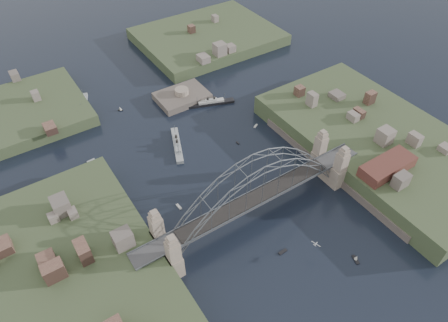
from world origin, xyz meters
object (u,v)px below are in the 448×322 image
(naval_cruiser_near, at_px, (177,145))
(ocean_liner, at_px, (211,103))
(bridge, at_px, (256,190))
(fort_island, at_px, (182,100))
(wharf_shed, at_px, (387,166))
(naval_cruiser_far, at_px, (83,105))

(naval_cruiser_near, bearing_deg, ocean_liner, 32.40)
(bridge, xyz_separation_m, fort_island, (12.00, 70.00, -12.66))
(fort_island, distance_m, ocean_liner, 13.45)
(wharf_shed, bearing_deg, bridge, 162.35)
(naval_cruiser_near, xyz_separation_m, naval_cruiser_far, (-21.56, 44.97, -0.00))
(fort_island, height_order, ocean_liner, fort_island)
(naval_cruiser_near, distance_m, ocean_liner, 30.45)
(fort_island, relative_size, naval_cruiser_far, 1.27)
(wharf_shed, distance_m, ocean_liner, 77.98)
(wharf_shed, bearing_deg, naval_cruiser_far, 124.51)
(bridge, height_order, ocean_liner, bridge)
(bridge, relative_size, ocean_liner, 4.17)
(naval_cruiser_far, bearing_deg, bridge, -73.34)
(wharf_shed, height_order, naval_cruiser_near, wharf_shed)
(naval_cruiser_near, bearing_deg, naval_cruiser_far, 115.61)
(wharf_shed, bearing_deg, naval_cruiser_near, 130.37)
(bridge, height_order, fort_island, bridge)
(ocean_liner, bearing_deg, wharf_shed, -72.55)
(bridge, bearing_deg, fort_island, 80.27)
(fort_island, xyz_separation_m, wharf_shed, (32.00, -84.00, 10.34))
(naval_cruiser_far, xyz_separation_m, ocean_liner, (47.26, -28.65, -0.16))
(bridge, relative_size, naval_cruiser_near, 4.27)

